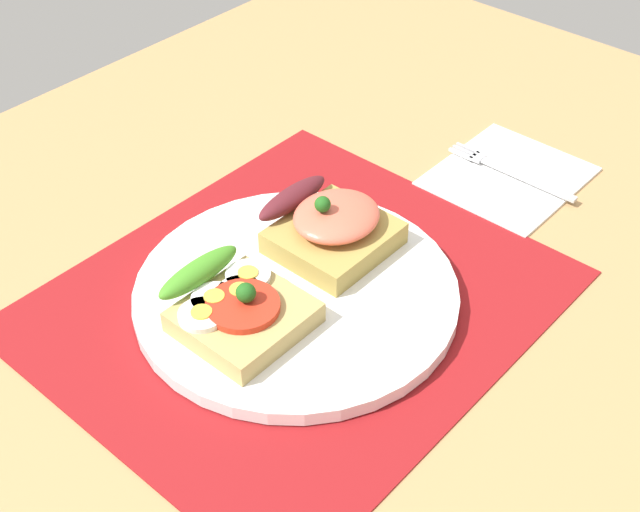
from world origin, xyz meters
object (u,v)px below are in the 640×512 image
Objects in this scene: napkin at (508,175)px; plate at (296,293)px; sandwich_salmon at (330,226)px; sandwich_egg_tomato at (235,307)px; fork at (507,170)px.

plate is at bearing 172.25° from napkin.
sandwich_salmon is at bearing 165.93° from napkin.
napkin is (33.14, -4.63, -2.73)cm from sandwich_egg_tomato.
napkin is at bearing -111.95° from fork.
fork is (33.23, -4.41, -2.27)cm from sandwich_egg_tomato.
sandwich_egg_tomato is at bearing 172.44° from fork.
sandwich_egg_tomato reaches higher than plate.
sandwich_egg_tomato is at bearing -177.05° from sandwich_salmon.
plate is 2.61× the size of sandwich_salmon.
plate is 1.84× the size of napkin.
fork is at bearing 68.05° from napkin.
plate is 27.45cm from fork.
sandwich_egg_tomato is 0.74× the size of fork.
napkin is at bearing -7.75° from plate.
sandwich_salmon reaches higher than sandwich_egg_tomato.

